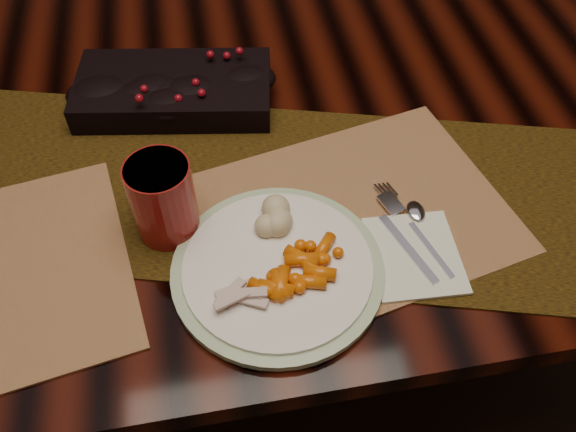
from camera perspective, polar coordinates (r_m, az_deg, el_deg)
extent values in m
plane|color=black|center=(1.67, -1.43, -10.51)|extent=(5.00, 5.00, 0.00)
cube|color=black|center=(1.35, -1.73, -2.92)|extent=(1.80, 1.00, 0.75)
cube|color=#49300D|center=(0.96, -3.79, 2.73)|extent=(1.84, 0.86, 0.00)
cube|color=olive|center=(0.92, 5.78, 0.07)|extent=(0.53, 0.43, 0.00)
cylinder|color=white|center=(0.85, -0.98, -4.98)|extent=(0.34, 0.34, 0.02)
cube|color=#EDEDCB|center=(0.89, 11.73, -3.58)|extent=(0.13, 0.15, 0.01)
cylinder|color=maroon|center=(0.87, -11.62, 1.55)|extent=(0.12, 0.12, 0.13)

